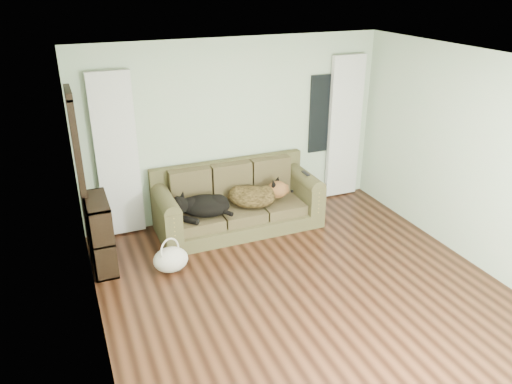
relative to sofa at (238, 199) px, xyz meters
name	(u,v)px	position (x,y,z in m)	size (l,w,h in m)	color
floor	(313,300)	(0.16, -1.97, -0.45)	(5.00, 5.00, 0.00)	black
ceiling	(327,66)	(0.16, -1.97, 2.15)	(5.00, 5.00, 0.00)	white
wall_back	(235,130)	(0.16, 0.53, 0.85)	(4.50, 0.04, 2.60)	#B1C2AA
wall_left	(91,236)	(-2.09, -1.97, 0.85)	(0.04, 5.00, 2.60)	#B1C2AA
wall_right	(487,166)	(2.41, -1.97, 0.85)	(0.04, 5.00, 2.60)	#B1C2AA
curtain_left	(117,157)	(-1.54, 0.45, 0.70)	(0.55, 0.08, 2.25)	white
curtain_right	(344,128)	(1.96, 0.45, 0.70)	(0.55, 0.08, 2.25)	white
window_pane	(324,114)	(1.61, 0.50, 0.95)	(0.50, 0.03, 1.20)	black
door_casing	(81,179)	(-2.04, 0.07, 0.60)	(0.07, 0.60, 2.10)	black
sofa	(238,199)	(0.00, 0.00, 0.00)	(2.31, 1.00, 0.94)	#444022
dog_black_lab	(202,207)	(-0.56, -0.11, 0.03)	(0.67, 0.47, 0.28)	black
dog_shepherd	(255,196)	(0.21, -0.09, 0.04)	(0.71, 0.50, 0.31)	black
tv_remote	(306,173)	(1.00, -0.11, 0.28)	(0.05, 0.19, 0.02)	black
tote_bag	(171,259)	(-1.18, -0.76, -0.29)	(0.43, 0.33, 0.31)	beige
bookshelf	(100,231)	(-1.93, -0.33, 0.05)	(0.27, 0.73, 0.91)	black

